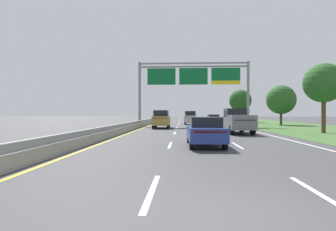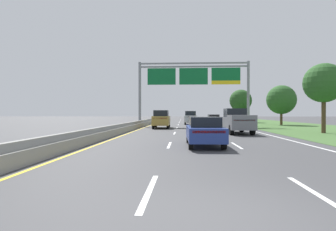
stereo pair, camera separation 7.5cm
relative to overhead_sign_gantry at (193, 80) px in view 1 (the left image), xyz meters
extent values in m
plane|color=#3D3D3F|center=(-0.30, 2.51, -6.30)|extent=(220.00, 220.00, 0.00)
cube|color=white|center=(-2.15, -30.99, -6.29)|extent=(0.14, 3.00, 0.01)
cube|color=white|center=(-2.15, -21.99, -6.29)|extent=(0.14, 3.00, 0.01)
cube|color=white|center=(-2.15, -12.99, -6.29)|extent=(0.14, 3.00, 0.01)
cube|color=white|center=(-2.15, -3.99, -6.29)|extent=(0.14, 3.00, 0.01)
cube|color=white|center=(-2.15, 5.01, -6.29)|extent=(0.14, 3.00, 0.01)
cube|color=white|center=(-2.15, 14.01, -6.29)|extent=(0.14, 3.00, 0.01)
cube|color=white|center=(-2.15, 23.01, -6.29)|extent=(0.14, 3.00, 0.01)
cube|color=white|center=(-2.15, 32.01, -6.29)|extent=(0.14, 3.00, 0.01)
cube|color=white|center=(-2.15, 41.01, -6.29)|extent=(0.14, 3.00, 0.01)
cube|color=white|center=(-2.15, 50.01, -6.29)|extent=(0.14, 3.00, 0.01)
cube|color=white|center=(1.55, -30.99, -6.29)|extent=(0.14, 3.00, 0.01)
cube|color=white|center=(1.55, -21.99, -6.29)|extent=(0.14, 3.00, 0.01)
cube|color=white|center=(1.55, -12.99, -6.29)|extent=(0.14, 3.00, 0.01)
cube|color=white|center=(1.55, -3.99, -6.29)|extent=(0.14, 3.00, 0.01)
cube|color=white|center=(1.55, 5.01, -6.29)|extent=(0.14, 3.00, 0.01)
cube|color=white|center=(1.55, 14.01, -6.29)|extent=(0.14, 3.00, 0.01)
cube|color=white|center=(1.55, 23.01, -6.29)|extent=(0.14, 3.00, 0.01)
cube|color=white|center=(1.55, 32.01, -6.29)|extent=(0.14, 3.00, 0.01)
cube|color=white|center=(1.55, 41.01, -6.29)|extent=(0.14, 3.00, 0.01)
cube|color=white|center=(1.55, 50.01, -6.29)|extent=(0.14, 3.00, 0.01)
cube|color=white|center=(5.60, 2.51, -6.29)|extent=(0.16, 106.00, 0.01)
cube|color=gold|center=(-6.20, 2.51, -6.29)|extent=(0.16, 106.00, 0.01)
cube|color=#3D602D|center=(13.65, 2.51, -6.29)|extent=(14.00, 110.00, 0.02)
cube|color=gray|center=(-6.90, 2.51, -6.02)|extent=(0.60, 110.00, 0.55)
cube|color=gray|center=(-6.90, 2.51, -5.60)|extent=(0.25, 110.00, 0.30)
cylinder|color=gray|center=(-7.35, 0.08, -1.90)|extent=(0.36, 0.36, 8.79)
cylinder|color=gray|center=(7.35, 0.08, -1.90)|extent=(0.36, 0.36, 8.79)
cube|color=gray|center=(0.00, 0.08, 2.27)|extent=(14.70, 0.24, 0.20)
cube|color=gray|center=(0.00, 0.08, 1.82)|extent=(14.70, 0.24, 0.20)
cube|color=#0C602D|center=(-4.33, -0.10, 0.47)|extent=(3.83, 0.12, 2.24)
cube|color=#0C602D|center=(0.00, -0.10, 0.47)|extent=(3.83, 0.12, 2.24)
cube|color=#0C602D|center=(4.33, -0.10, 0.72)|extent=(3.83, 0.12, 1.74)
cube|color=yellow|center=(4.33, -0.10, -0.40)|extent=(3.83, 0.12, 0.50)
cube|color=slate|center=(3.32, -12.89, -5.38)|extent=(2.15, 5.45, 1.00)
cube|color=black|center=(3.30, -12.04, -4.49)|extent=(1.77, 1.95, 0.78)
cube|color=#B21414|center=(3.40, -15.55, -5.08)|extent=(1.68, 0.13, 0.12)
cube|color=slate|center=(3.37, -14.62, -4.78)|extent=(2.05, 2.00, 0.20)
cylinder|color=black|center=(2.42, -11.08, -5.88)|extent=(0.32, 0.85, 0.84)
cylinder|color=black|center=(4.12, -11.03, -5.88)|extent=(0.32, 0.85, 0.84)
cylinder|color=black|center=(2.53, -14.75, -5.88)|extent=(0.32, 0.85, 0.84)
cylinder|color=black|center=(4.23, -14.70, -5.88)|extent=(0.32, 0.85, 0.84)
cube|color=maroon|center=(3.40, 6.58, -5.61)|extent=(1.95, 4.45, 0.72)
cube|color=black|center=(3.40, 6.53, -4.99)|extent=(1.63, 2.35, 0.52)
cube|color=#B21414|center=(3.47, 4.42, -5.39)|extent=(1.53, 0.13, 0.12)
cylinder|color=black|center=(2.56, 8.05, -5.97)|extent=(0.24, 0.67, 0.66)
cylinder|color=black|center=(4.16, 8.10, -5.97)|extent=(0.24, 0.67, 0.66)
cylinder|color=black|center=(2.65, 5.06, -5.97)|extent=(0.24, 0.67, 0.66)
cylinder|color=black|center=(4.25, 5.11, -5.97)|extent=(0.24, 0.67, 0.66)
cube|color=navy|center=(-0.24, -22.29, -5.61)|extent=(1.91, 4.44, 0.72)
cube|color=black|center=(-0.24, -22.34, -4.99)|extent=(1.61, 2.33, 0.52)
cube|color=#B21414|center=(-0.19, -24.45, -5.39)|extent=(1.53, 0.11, 0.12)
cylinder|color=black|center=(-1.07, -20.81, -5.97)|extent=(0.23, 0.66, 0.66)
cylinder|color=black|center=(0.53, -20.77, -5.97)|extent=(0.23, 0.66, 0.66)
cylinder|color=black|center=(-1.01, -23.80, -5.97)|extent=(0.23, 0.66, 0.66)
cylinder|color=black|center=(0.59, -23.77, -5.97)|extent=(0.23, 0.66, 0.66)
cube|color=#B2B5BA|center=(-0.25, 6.66, -5.39)|extent=(1.93, 4.71, 1.05)
cube|color=black|center=(-0.25, 6.51, -4.53)|extent=(1.66, 3.01, 0.68)
cube|color=#B21414|center=(-0.27, 4.35, -5.08)|extent=(1.60, 0.09, 0.12)
cylinder|color=black|center=(-1.06, 8.26, -5.92)|extent=(0.27, 0.76, 0.76)
cylinder|color=black|center=(0.58, 8.25, -5.92)|extent=(0.27, 0.76, 0.76)
cylinder|color=black|center=(-1.08, 5.07, -5.92)|extent=(0.27, 0.76, 0.76)
cylinder|color=black|center=(0.56, 5.05, -5.92)|extent=(0.27, 0.76, 0.76)
cube|color=silver|center=(-0.09, 17.58, -5.39)|extent=(1.91, 4.71, 1.05)
cube|color=black|center=(-0.09, 17.43, -4.53)|extent=(1.64, 3.00, 0.68)
cube|color=#B21414|center=(-0.09, 15.27, -5.08)|extent=(1.60, 0.08, 0.12)
cylinder|color=black|center=(-0.90, 19.18, -5.92)|extent=(0.26, 0.76, 0.76)
cylinder|color=black|center=(0.74, 19.17, -5.92)|extent=(0.26, 0.76, 0.76)
cylinder|color=black|center=(-0.91, 15.98, -5.92)|extent=(0.26, 0.76, 0.76)
cylinder|color=black|center=(0.73, 15.98, -5.92)|extent=(0.26, 0.76, 0.76)
cube|color=#A38438|center=(-3.96, -4.85, -5.39)|extent=(1.94, 4.72, 1.05)
cube|color=black|center=(-3.96, -5.00, -4.53)|extent=(1.66, 3.01, 0.68)
cube|color=#B21414|center=(-3.94, -7.16, -5.08)|extent=(1.60, 0.09, 0.12)
cylinder|color=black|center=(-4.80, -3.26, -5.92)|extent=(0.27, 0.76, 0.76)
cylinder|color=black|center=(-3.16, -3.24, -5.92)|extent=(0.27, 0.76, 0.76)
cylinder|color=black|center=(-4.77, -6.45, -5.92)|extent=(0.27, 0.76, 0.76)
cylinder|color=black|center=(-3.13, -6.44, -5.92)|extent=(0.27, 0.76, 0.76)
cylinder|color=#4C3823|center=(11.03, -12.28, -4.76)|extent=(0.36, 0.36, 3.07)
sphere|color=#285623|center=(11.03, -12.28, -1.84)|extent=(3.47, 3.47, 3.47)
cylinder|color=#4C3823|center=(13.36, 4.79, -5.26)|extent=(0.36, 0.36, 2.07)
sphere|color=#285623|center=(13.36, 4.79, -2.49)|extent=(4.34, 4.34, 4.34)
cylinder|color=#4C3823|center=(9.82, 16.94, -5.03)|extent=(0.36, 0.36, 2.54)
sphere|color=#234C1E|center=(9.82, 16.94, -2.04)|extent=(4.29, 4.29, 4.29)
camera|label=1|loc=(-1.45, -37.16, -4.52)|focal=29.21mm
camera|label=2|loc=(-1.37, -37.16, -4.52)|focal=29.21mm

